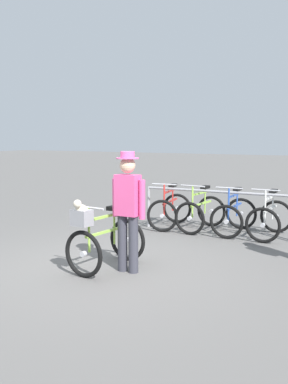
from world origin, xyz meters
The scene contains 8 objects.
ground_plane centered at (0.00, 0.00, 0.00)m, with size 80.00×80.00×0.00m, color #605E5B.
bike_rack_rail centered at (0.75, 2.98, 0.66)m, with size 3.21×0.13×0.88m.
racked_bike_red centered at (-0.41, 3.13, 0.37)m, with size 0.81×1.17×0.97m.
racked_bike_lime centered at (0.29, 3.14, 0.37)m, with size 0.73×1.14×0.97m.
racked_bike_blue centered at (0.99, 3.16, 0.37)m, with size 0.69×1.13×0.98m.
racked_bike_white centered at (1.69, 3.18, 0.37)m, with size 0.67×1.10×0.97m.
featured_bicycle centered at (0.08, -0.14, 0.49)m, with size 0.75×1.23×1.09m.
person_with_featured_bike centered at (0.45, 0.01, 0.95)m, with size 0.53×0.32×1.72m.
Camera 1 is at (3.70, -5.32, 1.94)m, focal length 41.79 mm.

